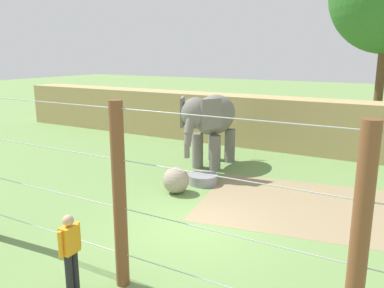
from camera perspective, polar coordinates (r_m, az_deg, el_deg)
The scene contains 8 objects.
ground_plane at distance 11.14m, azimuth 0.31°, elevation -11.97°, with size 120.00×120.00×0.00m, color #6B8E4C.
dirt_patch at distance 13.09m, azimuth 15.91°, elevation -8.55°, with size 6.40×4.78×0.01m, color #937F5B.
embankment_wall at distance 20.00m, azimuth 15.04°, elevation 2.70°, with size 36.00×1.80×2.56m, color tan.
elephant at distance 16.38m, azimuth 2.79°, elevation 3.61°, with size 1.75×4.15×3.07m.
enrichment_ball at distance 13.57m, azimuth -2.33°, elevation -5.25°, with size 0.91×0.91×0.91m, color gray.
cable_fence at distance 8.03m, azimuth -10.66°, elevation -7.44°, with size 9.96×0.27×3.85m.
zookeeper at distance 8.35m, azimuth -17.17°, elevation -14.50°, with size 0.23×0.58×1.67m.
water_tub at distance 14.60m, azimuth 1.58°, elevation -5.05°, with size 1.10×1.10×0.35m.
Camera 1 is at (4.98, -8.78, 4.70)m, focal length 36.88 mm.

